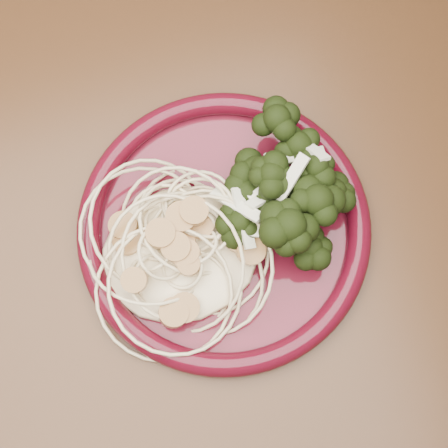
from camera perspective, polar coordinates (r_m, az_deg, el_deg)
name	(u,v)px	position (r m, az deg, el deg)	size (l,w,h in m)	color
dining_table	(220,305)	(0.66, -0.40, -7.45)	(1.20, 0.80, 0.75)	#472814
dinner_plate	(224,227)	(0.57, 0.00, -0.29)	(0.33, 0.33, 0.02)	#4D0D19
spaghetti_pile	(180,250)	(0.55, -4.05, -2.42)	(0.14, 0.13, 0.03)	beige
scallop_cluster	(177,240)	(0.52, -4.33, -1.44)	(0.13, 0.13, 0.04)	tan
broccoli_pile	(277,187)	(0.56, 4.90, 3.38)	(0.10, 0.16, 0.05)	black
onion_garnish	(281,174)	(0.53, 5.20, 4.60)	(0.07, 0.10, 0.06)	beige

